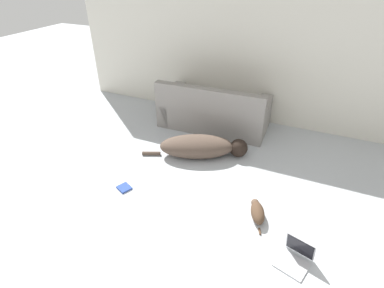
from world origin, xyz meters
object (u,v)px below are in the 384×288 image
couch (214,113)px  cat (257,212)px  laptop_open (297,254)px  book_blue (124,188)px  dog (201,147)px

couch → cat: couch is taller
laptop_open → book_blue: laptop_open is taller
couch → cat: size_ratio=3.77×
couch → dog: 0.95m
cat → laptop_open: size_ratio=1.28×
dog → book_blue: (-0.61, -1.10, -0.14)m
laptop_open → book_blue: size_ratio=1.80×
cat → book_blue: (-1.67, -0.20, -0.06)m
cat → laptop_open: laptop_open is taller
dog → book_blue: bearing=-142.1°
dog → cat: (1.06, -0.89, -0.08)m
cat → laptop_open: 0.64m
couch → dog: (0.15, -0.93, -0.11)m
cat → dog: bearing=28.6°
cat → laptop_open: bearing=-152.1°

